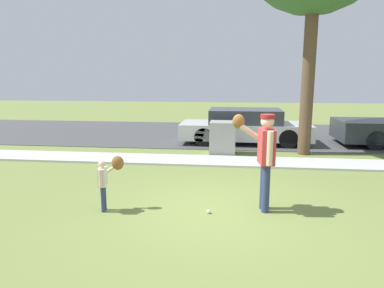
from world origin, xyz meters
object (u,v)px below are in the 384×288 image
object	(u,v)px
person_child	(108,176)
parked_sedan_silver	(245,126)
person_adult	(264,151)
utility_cabinet	(223,138)
baseball	(209,211)

from	to	relation	value
person_child	parked_sedan_silver	world-z (taller)	parked_sedan_silver
person_adult	person_child	world-z (taller)	person_adult
utility_cabinet	parked_sedan_silver	distance (m)	2.04
person_child	baseball	xyz separation A→B (m)	(1.81, 0.05, -0.61)
person_adult	baseball	size ratio (longest dim) A/B	23.62
person_child	utility_cabinet	distance (m)	5.30
person_child	baseball	size ratio (longest dim) A/B	13.35
person_adult	person_child	xyz separation A→B (m)	(-2.76, -0.33, -0.44)
person_adult	parked_sedan_silver	world-z (taller)	person_adult
baseball	person_child	bearing A→B (deg)	-178.47
person_child	utility_cabinet	xyz separation A→B (m)	(1.90, 4.94, -0.13)
person_adult	utility_cabinet	bearing A→B (deg)	-86.80
person_child	baseball	distance (m)	1.91
person_adult	parked_sedan_silver	bearing A→B (deg)	-96.29
person_child	utility_cabinet	size ratio (longest dim) A/B	0.96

